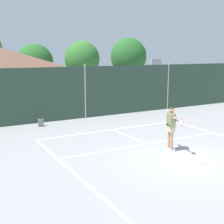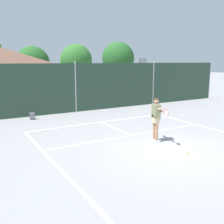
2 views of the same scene
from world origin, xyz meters
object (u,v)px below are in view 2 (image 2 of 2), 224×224
(tennis_ball, at_px, (187,153))
(backpack_grey, at_px, (32,116))
(basketball_hoop, at_px, (142,73))
(tennis_player, at_px, (156,116))

(tennis_ball, relative_size, backpack_grey, 0.14)
(basketball_hoop, bearing_deg, backpack_grey, -163.84)
(basketball_hoop, bearing_deg, tennis_ball, -119.39)
(basketball_hoop, distance_m, tennis_player, 11.84)
(tennis_ball, bearing_deg, basketball_hoop, 60.61)
(tennis_player, distance_m, backpack_grey, 7.76)
(tennis_player, relative_size, tennis_ball, 28.10)
(tennis_ball, height_order, backpack_grey, backpack_grey)
(tennis_player, height_order, backpack_grey, tennis_player)
(backpack_grey, bearing_deg, basketball_hoop, 16.16)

